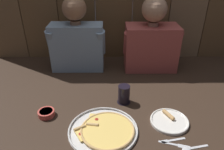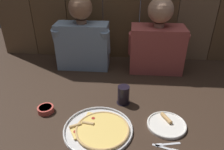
{
  "view_description": "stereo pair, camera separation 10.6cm",
  "coord_description": "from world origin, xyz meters",
  "px_view_note": "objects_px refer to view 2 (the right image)",
  "views": [
    {
      "loc": [
        -0.03,
        -1.06,
        0.83
      ],
      "look_at": [
        -0.02,
        0.1,
        0.18
      ],
      "focal_mm": 34.35,
      "sensor_mm": 36.0,
      "label": 1
    },
    {
      "loc": [
        0.07,
        -1.06,
        0.83
      ],
      "look_at": [
        -0.02,
        0.1,
        0.18
      ],
      "focal_mm": 34.35,
      "sensor_mm": 36.0,
      "label": 2
    }
  ],
  "objects_px": {
    "pizza_tray": "(100,129)",
    "diner_right": "(157,39)",
    "dipping_bowl": "(46,109)",
    "dinner_plate": "(167,124)",
    "diner_left": "(82,36)",
    "drinking_glass": "(123,95)"
  },
  "relations": [
    {
      "from": "dipping_bowl",
      "to": "diner_right",
      "type": "xyz_separation_m",
      "value": [
        0.71,
        0.62,
        0.24
      ]
    },
    {
      "from": "drinking_glass",
      "to": "diner_right",
      "type": "distance_m",
      "value": 0.58
    },
    {
      "from": "dipping_bowl",
      "to": "diner_left",
      "type": "distance_m",
      "value": 0.68
    },
    {
      "from": "diner_right",
      "to": "dipping_bowl",
      "type": "bearing_deg",
      "value": -138.84
    },
    {
      "from": "dipping_bowl",
      "to": "diner_right",
      "type": "height_order",
      "value": "diner_right"
    },
    {
      "from": "pizza_tray",
      "to": "diner_left",
      "type": "relative_size",
      "value": 0.64
    },
    {
      "from": "dinner_plate",
      "to": "dipping_bowl",
      "type": "height_order",
      "value": "same"
    },
    {
      "from": "drinking_glass",
      "to": "dipping_bowl",
      "type": "distance_m",
      "value": 0.48
    },
    {
      "from": "pizza_tray",
      "to": "dinner_plate",
      "type": "bearing_deg",
      "value": 10.57
    },
    {
      "from": "diner_left",
      "to": "diner_right",
      "type": "xyz_separation_m",
      "value": [
        0.59,
        0.0,
        -0.01
      ]
    },
    {
      "from": "pizza_tray",
      "to": "diner_right",
      "type": "distance_m",
      "value": 0.87
    },
    {
      "from": "drinking_glass",
      "to": "diner_right",
      "type": "bearing_deg",
      "value": 63.59
    },
    {
      "from": "dinner_plate",
      "to": "diner_right",
      "type": "relative_size",
      "value": 0.37
    },
    {
      "from": "dinner_plate",
      "to": "dipping_bowl",
      "type": "relative_size",
      "value": 2.25
    },
    {
      "from": "pizza_tray",
      "to": "diner_left",
      "type": "height_order",
      "value": "diner_left"
    },
    {
      "from": "pizza_tray",
      "to": "diner_right",
      "type": "xyz_separation_m",
      "value": [
        0.36,
        0.75,
        0.25
      ]
    },
    {
      "from": "dinner_plate",
      "to": "drinking_glass",
      "type": "distance_m",
      "value": 0.32
    },
    {
      "from": "diner_left",
      "to": "diner_right",
      "type": "bearing_deg",
      "value": 0.05
    },
    {
      "from": "dipping_bowl",
      "to": "drinking_glass",
      "type": "bearing_deg",
      "value": 15.76
    },
    {
      "from": "drinking_glass",
      "to": "dipping_bowl",
      "type": "xyz_separation_m",
      "value": [
        -0.46,
        -0.13,
        -0.04
      ]
    },
    {
      "from": "pizza_tray",
      "to": "dinner_plate",
      "type": "relative_size",
      "value": 1.74
    },
    {
      "from": "dipping_bowl",
      "to": "diner_left",
      "type": "relative_size",
      "value": 0.16
    }
  ]
}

